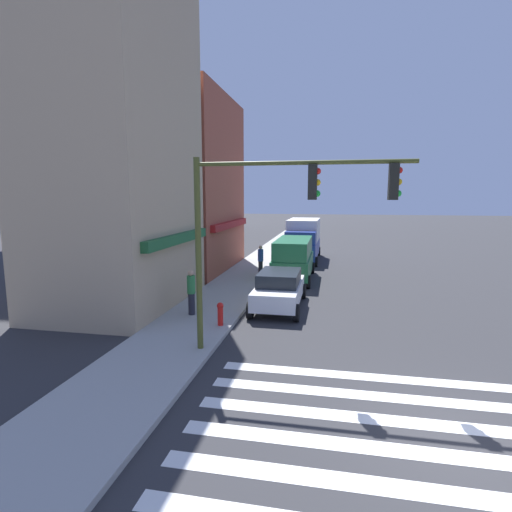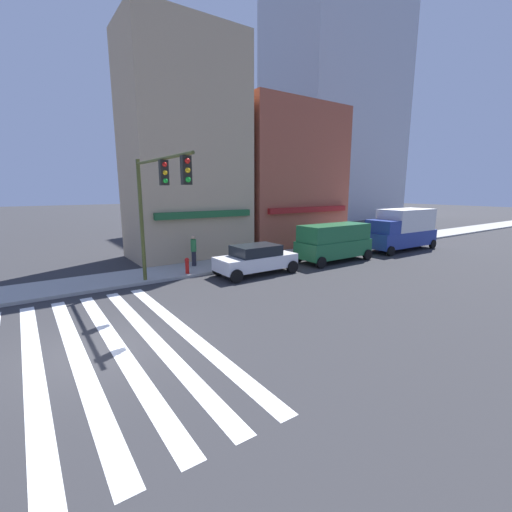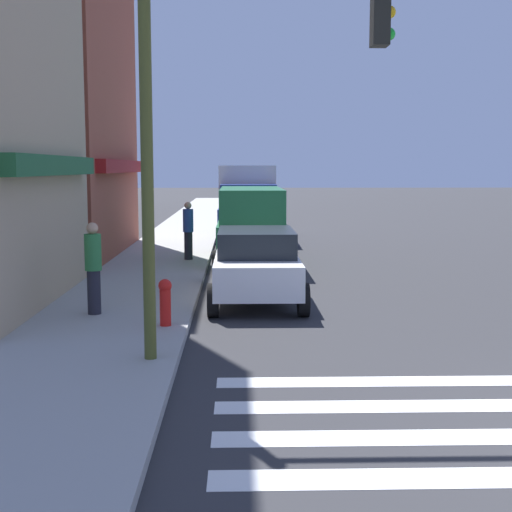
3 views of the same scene
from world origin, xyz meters
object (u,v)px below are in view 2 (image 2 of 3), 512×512
at_px(sedan_white, 256,259).
at_px(van_green, 334,241).
at_px(pedestrian_blue_shirt, 313,241).
at_px(box_truck_blue, 401,229).
at_px(traffic_signal, 156,194).
at_px(fire_hydrant, 187,265).
at_px(pedestrian_green_top, 194,250).

relative_size(sedan_white, van_green, 0.88).
bearing_deg(pedestrian_blue_shirt, box_truck_blue, -43.40).
xyz_separation_m(traffic_signal, sedan_white, (5.43, 0.61, -3.48)).
relative_size(traffic_signal, box_truck_blue, 0.98).
distance_m(sedan_white, fire_hydrant, 3.65).
bearing_deg(traffic_signal, sedan_white, 6.39).
height_order(box_truck_blue, fire_hydrant, box_truck_blue).
relative_size(pedestrian_green_top, pedestrian_blue_shirt, 1.00).
distance_m(sedan_white, van_green, 6.00).
xyz_separation_m(traffic_signal, pedestrian_blue_shirt, (11.49, 2.53, -3.25)).
relative_size(pedestrian_green_top, fire_hydrant, 2.10).
xyz_separation_m(box_truck_blue, pedestrian_blue_shirt, (-7.15, 1.93, -0.51)).
bearing_deg(fire_hydrant, box_truck_blue, -5.91).
bearing_deg(pedestrian_green_top, sedan_white, -2.91).
distance_m(pedestrian_blue_shirt, fire_hydrant, 9.30).
distance_m(van_green, pedestrian_blue_shirt, 1.94).
bearing_deg(pedestrian_blue_shirt, pedestrian_green_top, 143.04).
xyz_separation_m(pedestrian_green_top, fire_hydrant, (-1.07, -1.48, -0.46)).
xyz_separation_m(traffic_signal, van_green, (11.41, 0.61, -3.03)).
bearing_deg(fire_hydrant, pedestrian_blue_shirt, 1.39).
bearing_deg(box_truck_blue, van_green, -179.10).
distance_m(van_green, box_truck_blue, 7.24).
bearing_deg(fire_hydrant, traffic_signal, -133.76).
relative_size(traffic_signal, fire_hydrant, 7.26).
relative_size(sedan_white, pedestrian_green_top, 2.49).
bearing_deg(box_truck_blue, traffic_signal, -177.24).
distance_m(box_truck_blue, pedestrian_green_top, 15.70).
bearing_deg(pedestrian_green_top, fire_hydrant, -72.86).
relative_size(box_truck_blue, pedestrian_blue_shirt, 3.52).
bearing_deg(van_green, box_truck_blue, 0.14).
height_order(box_truck_blue, pedestrian_blue_shirt, box_truck_blue).
bearing_deg(van_green, pedestrian_green_top, 158.82).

